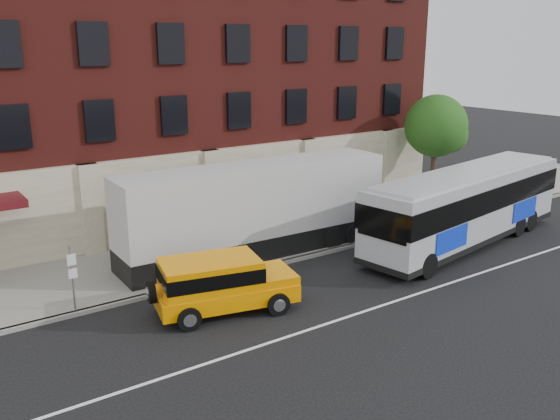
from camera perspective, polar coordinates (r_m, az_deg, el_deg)
ground at (r=21.51m, az=8.94°, el=-9.96°), size 120.00×120.00×0.00m
sidewalk at (r=28.14m, az=-3.71°, el=-3.34°), size 60.00×6.00×0.15m
kerb at (r=25.76m, az=-0.26°, el=-5.14°), size 60.00×0.25×0.15m
lane_line at (r=21.83m, az=8.03°, el=-9.50°), size 60.00×0.12×0.01m
building at (r=33.70m, az=-11.09°, el=12.60°), size 30.00×12.10×15.00m
sign_pole at (r=22.08m, az=-19.11°, el=-5.88°), size 0.30×0.20×2.50m
street_tree at (r=36.12m, az=14.64°, el=7.51°), size 3.60×3.60×6.20m
city_bus at (r=29.25m, az=17.28°, el=0.56°), size 13.22×4.75×3.55m
yellow_suv at (r=21.26m, az=-5.80°, el=-6.78°), size 5.36×3.12×1.99m
shipping_container at (r=26.39m, az=-2.31°, el=-0.14°), size 12.45×2.93×4.13m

